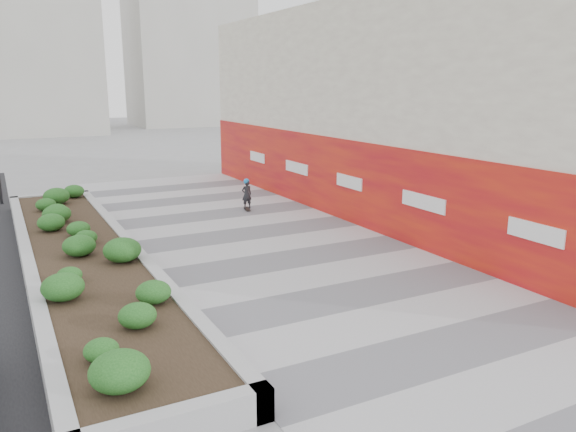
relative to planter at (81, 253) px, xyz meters
name	(u,v)px	position (x,y,z in m)	size (l,w,h in m)	color
ground	(401,322)	(5.50, -7.00, -0.42)	(160.00, 160.00, 0.00)	gray
walkway	(328,280)	(5.50, -4.00, -0.41)	(8.00, 36.00, 0.01)	#A8A8AD
building	(402,110)	(12.48, 1.98, 3.56)	(6.04, 24.08, 8.00)	beige
planter	(81,253)	(0.00, 0.00, 0.00)	(3.00, 18.00, 0.90)	#9E9EA0
distant_bldg_north_l	(8,31)	(0.50, 48.00, 9.58)	(16.00, 12.00, 20.00)	#ADAAA3
distant_bldg_north_r	(188,24)	(20.50, 53.00, 11.58)	(14.00, 10.00, 24.00)	#ADAAA3
manhole_cover	(344,277)	(6.00, -4.00, -0.42)	(0.44, 0.44, 0.01)	#595654
skateboarder	(247,194)	(6.93, 4.54, 0.24)	(0.42, 0.75, 1.29)	beige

